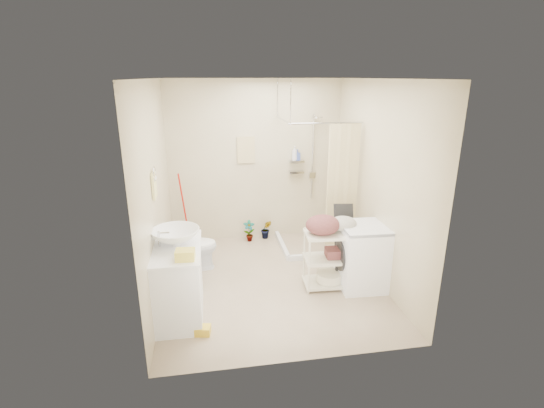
{
  "coord_description": "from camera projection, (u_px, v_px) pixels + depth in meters",
  "views": [
    {
      "loc": [
        -0.77,
        -4.67,
        2.63
      ],
      "look_at": [
        0.05,
        0.25,
        1.0
      ],
      "focal_mm": 26.0,
      "sensor_mm": 36.0,
      "label": 1
    }
  ],
  "objects": [
    {
      "name": "floor",
      "position": [
        271.0,
        281.0,
        5.31
      ],
      "size": [
        3.2,
        3.2,
        0.0
      ],
      "primitive_type": "plane",
      "color": "tan",
      "rests_on": "ground"
    },
    {
      "name": "ceiling",
      "position": [
        271.0,
        79.0,
        4.51
      ],
      "size": [
        2.8,
        3.2,
        0.04
      ],
      "primitive_type": "cube",
      "color": "silver",
      "rests_on": "ground"
    },
    {
      "name": "wall_back",
      "position": [
        255.0,
        162.0,
        6.41
      ],
      "size": [
        2.8,
        0.04,
        2.6
      ],
      "primitive_type": "cube",
      "color": "beige",
      "rests_on": "ground"
    },
    {
      "name": "wall_front",
      "position": [
        301.0,
        237.0,
        3.41
      ],
      "size": [
        2.8,
        0.04,
        2.6
      ],
      "primitive_type": "cube",
      "color": "beige",
      "rests_on": "ground"
    },
    {
      "name": "wall_left",
      "position": [
        155.0,
        193.0,
        4.69
      ],
      "size": [
        0.04,
        3.2,
        2.6
      ],
      "primitive_type": "cube",
      "color": "beige",
      "rests_on": "ground"
    },
    {
      "name": "wall_right",
      "position": [
        377.0,
        183.0,
        5.13
      ],
      "size": [
        0.04,
        3.2,
        2.6
      ],
      "primitive_type": "cube",
      "color": "beige",
      "rests_on": "ground"
    },
    {
      "name": "vanity",
      "position": [
        178.0,
        282.0,
        4.43
      ],
      "size": [
        0.54,
        0.97,
        0.85
      ],
      "primitive_type": "cube",
      "rotation": [
        0.0,
        0.0,
        -0.0
      ],
      "color": "white",
      "rests_on": "ground"
    },
    {
      "name": "sink",
      "position": [
        176.0,
        237.0,
        4.34
      ],
      "size": [
        0.61,
        0.61,
        0.18
      ],
      "primitive_type": "imported",
      "rotation": [
        0.0,
        0.0,
        -0.16
      ],
      "color": "white",
      "rests_on": "vanity"
    },
    {
      "name": "counter_basket",
      "position": [
        185.0,
        255.0,
        3.99
      ],
      "size": [
        0.2,
        0.16,
        0.11
      ],
      "primitive_type": "cube",
      "rotation": [
        0.0,
        0.0,
        -0.07
      ],
      "color": "#E6D44C",
      "rests_on": "vanity"
    },
    {
      "name": "floor_basket",
      "position": [
        203.0,
        329.0,
        4.19
      ],
      "size": [
        0.26,
        0.22,
        0.13
      ],
      "primitive_type": "cube",
      "rotation": [
        0.0,
        0.0,
        -0.17
      ],
      "color": "yellow",
      "rests_on": "ground"
    },
    {
      "name": "toilet",
      "position": [
        192.0,
        246.0,
        5.54
      ],
      "size": [
        0.71,
        0.45,
        0.69
      ],
      "primitive_type": "imported",
      "rotation": [
        0.0,
        0.0,
        1.67
      ],
      "color": "white",
      "rests_on": "ground"
    },
    {
      "name": "mop",
      "position": [
        181.0,
        209.0,
        6.28
      ],
      "size": [
        0.14,
        0.14,
        1.21
      ],
      "primitive_type": null,
      "rotation": [
        0.0,
        0.0,
        0.3
      ],
      "color": "red",
      "rests_on": "ground"
    },
    {
      "name": "potted_plant_a",
      "position": [
        249.0,
        231.0,
        6.53
      ],
      "size": [
        0.2,
        0.14,
        0.36
      ],
      "primitive_type": "imported",
      "rotation": [
        0.0,
        0.0,
        -0.05
      ],
      "color": "#983D1F",
      "rests_on": "ground"
    },
    {
      "name": "potted_plant_b",
      "position": [
        266.0,
        229.0,
        6.65
      ],
      "size": [
        0.18,
        0.15,
        0.32
      ],
      "primitive_type": "imported",
      "rotation": [
        0.0,
        0.0,
        -0.04
      ],
      "color": "brown",
      "rests_on": "ground"
    },
    {
      "name": "hanging_towel",
      "position": [
        246.0,
        150.0,
        6.3
      ],
      "size": [
        0.28,
        0.03,
        0.42
      ],
      "primitive_type": "cube",
      "color": "beige",
      "rests_on": "wall_back"
    },
    {
      "name": "towel_ring",
      "position": [
        154.0,
        183.0,
        4.45
      ],
      "size": [
        0.04,
        0.22,
        0.34
      ],
      "primitive_type": null,
      "color": "#ECE188",
      "rests_on": "wall_left"
    },
    {
      "name": "tp_holder",
      "position": [
        163.0,
        236.0,
        4.92
      ],
      "size": [
        0.08,
        0.12,
        0.14
      ],
      "primitive_type": null,
      "color": "white",
      "rests_on": "wall_left"
    },
    {
      "name": "shower",
      "position": [
        314.0,
        183.0,
        6.1
      ],
      "size": [
        1.1,
        1.1,
        2.1
      ],
      "primitive_type": null,
      "color": "silver",
      "rests_on": "ground"
    },
    {
      "name": "shampoo_bottle_a",
      "position": [
        294.0,
        153.0,
        6.39
      ],
      "size": [
        0.11,
        0.11,
        0.23
      ],
      "primitive_type": "imported",
      "rotation": [
        0.0,
        0.0,
        0.33
      ],
      "color": "silver",
      "rests_on": "shower"
    },
    {
      "name": "shampoo_bottle_b",
      "position": [
        297.0,
        155.0,
        6.42
      ],
      "size": [
        0.1,
        0.1,
        0.17
      ],
      "primitive_type": "imported",
      "rotation": [
        0.0,
        0.0,
        0.25
      ],
      "color": "#3D52A1",
      "rests_on": "shower"
    },
    {
      "name": "washing_machine",
      "position": [
        362.0,
        256.0,
        5.07
      ],
      "size": [
        0.6,
        0.62,
        0.84
      ],
      "primitive_type": "cube",
      "rotation": [
        0.0,
        0.0,
        -0.04
      ],
      "color": "white",
      "rests_on": "ground"
    },
    {
      "name": "laundry_rack",
      "position": [
        330.0,
        255.0,
        5.04
      ],
      "size": [
        0.68,
        0.42,
        0.9
      ],
      "primitive_type": null,
      "rotation": [
        0.0,
        0.0,
        -0.06
      ],
      "color": "beige",
      "rests_on": "ground"
    },
    {
      "name": "ironing_board",
      "position": [
        344.0,
        241.0,
        5.25
      ],
      "size": [
        0.31,
        0.17,
        1.05
      ],
      "primitive_type": null,
      "rotation": [
        0.0,
        0.0,
        0.3
      ],
      "color": "black",
      "rests_on": "ground"
    }
  ]
}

